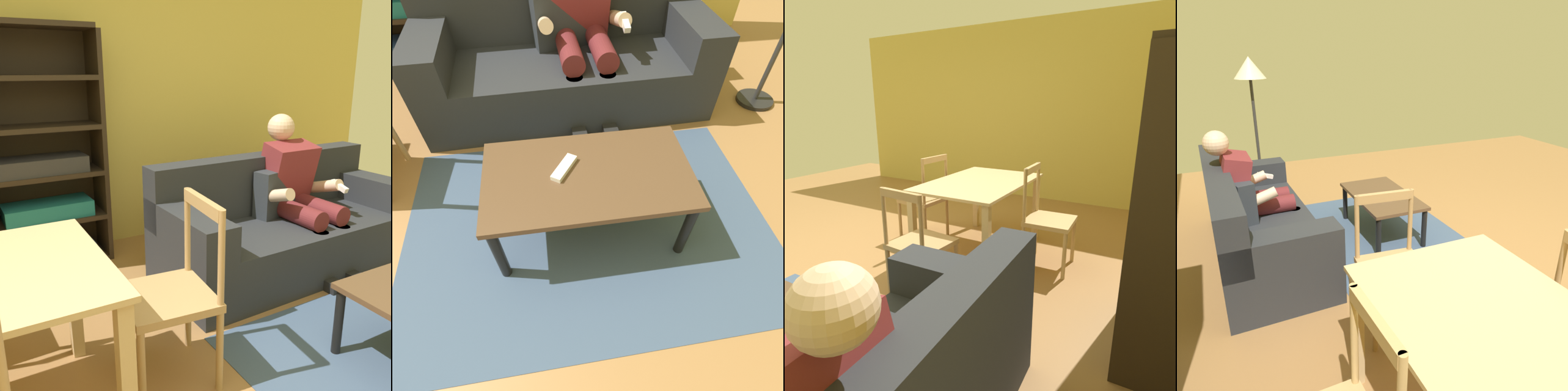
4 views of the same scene
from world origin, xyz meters
TOP-DOWN VIEW (x-y plane):
  - couch at (1.33, 1.62)m, footprint 2.05×0.89m
  - person_lounging at (1.45, 1.62)m, footprint 0.60×0.89m
  - coffee_table at (1.31, 0.38)m, footprint 0.97×0.55m
  - tv_remote at (1.20, 0.42)m, footprint 0.14×0.17m
  - area_rug at (1.31, 0.38)m, footprint 2.01×1.42m

SIDE VIEW (x-z plane):
  - area_rug at x=1.31m, z-range 0.00..0.01m
  - couch at x=1.33m, z-range -0.11..0.74m
  - coffee_table at x=1.31m, z-range 0.15..0.57m
  - tv_remote at x=1.20m, z-range 0.41..0.44m
  - person_lounging at x=1.45m, z-range 0.01..1.16m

